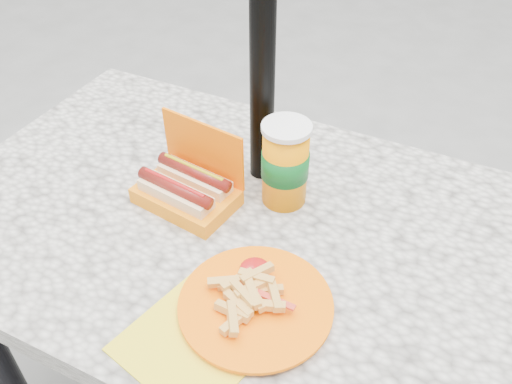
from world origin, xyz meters
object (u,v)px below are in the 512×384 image
at_px(hotdog_box, 187,188).
at_px(soda_cup, 285,164).
at_px(umbrella_pole, 263,19).
at_px(fries_plate, 250,306).

relative_size(hotdog_box, soda_cup, 1.18).
relative_size(umbrella_pole, hotdog_box, 10.28).
xyz_separation_m(hotdog_box, fries_plate, (0.24, -0.19, -0.02)).
bearing_deg(soda_cup, umbrella_pole, 143.13).
xyz_separation_m(umbrella_pole, soda_cup, (0.08, -0.06, -0.26)).
distance_m(umbrella_pole, fries_plate, 0.50).
height_order(umbrella_pole, fries_plate, umbrella_pole).
bearing_deg(fries_plate, umbrella_pole, 112.70).
xyz_separation_m(umbrella_pole, fries_plate, (0.15, -0.35, -0.34)).
bearing_deg(umbrella_pole, fries_plate, -67.30).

